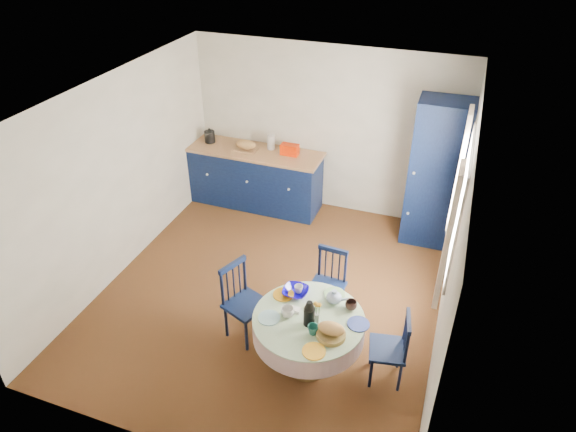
# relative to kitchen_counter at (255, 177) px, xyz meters

# --- Properties ---
(floor) EXTENTS (4.50, 4.50, 0.00)m
(floor) POSITION_rel_kitchen_counter_xyz_m (1.00, -1.90, -0.48)
(floor) COLOR black
(floor) RESTS_ON ground
(ceiling) EXTENTS (4.50, 4.50, 0.00)m
(ceiling) POSITION_rel_kitchen_counter_xyz_m (1.00, -1.90, 2.02)
(ceiling) COLOR white
(ceiling) RESTS_ON wall_back
(wall_back) EXTENTS (4.00, 0.02, 2.50)m
(wall_back) POSITION_rel_kitchen_counter_xyz_m (1.00, 0.35, 0.77)
(wall_back) COLOR white
(wall_back) RESTS_ON floor
(wall_left) EXTENTS (0.02, 4.50, 2.50)m
(wall_left) POSITION_rel_kitchen_counter_xyz_m (-1.00, -1.90, 0.77)
(wall_left) COLOR white
(wall_left) RESTS_ON floor
(wall_right) EXTENTS (0.02, 4.50, 2.50)m
(wall_right) POSITION_rel_kitchen_counter_xyz_m (3.00, -1.90, 0.77)
(wall_right) COLOR white
(wall_right) RESTS_ON floor
(window) EXTENTS (0.10, 1.74, 1.45)m
(window) POSITION_rel_kitchen_counter_xyz_m (2.96, -1.60, 1.05)
(window) COLOR white
(window) RESTS_ON wall_right
(kitchen_counter) EXTENTS (2.08, 0.66, 1.16)m
(kitchen_counter) POSITION_rel_kitchen_counter_xyz_m (0.00, 0.00, 0.00)
(kitchen_counter) COLOR black
(kitchen_counter) RESTS_ON floor
(pantry_cabinet) EXTENTS (0.73, 0.54, 2.05)m
(pantry_cabinet) POSITION_rel_kitchen_counter_xyz_m (2.66, -0.05, 0.55)
(pantry_cabinet) COLOR black
(pantry_cabinet) RESTS_ON floor
(dining_table) EXTENTS (1.15, 1.12, 0.95)m
(dining_table) POSITION_rel_kitchen_counter_xyz_m (1.79, -2.85, 0.08)
(dining_table) COLOR #523717
(dining_table) RESTS_ON floor
(chair_left) EXTENTS (0.52, 0.53, 0.92)m
(chair_left) POSITION_rel_kitchen_counter_xyz_m (0.97, -2.64, -0.01)
(chair_left) COLOR black
(chair_left) RESTS_ON floor
(chair_far) EXTENTS (0.41, 0.40, 0.86)m
(chair_far) POSITION_rel_kitchen_counter_xyz_m (1.75, -2.02, -0.04)
(chair_far) COLOR black
(chair_far) RESTS_ON floor
(chair_right) EXTENTS (0.41, 0.43, 0.83)m
(chair_right) POSITION_rel_kitchen_counter_xyz_m (2.60, -2.72, -0.06)
(chair_right) COLOR black
(chair_right) RESTS_ON floor
(mug_a) EXTENTS (0.13, 0.13, 0.10)m
(mug_a) POSITION_rel_kitchen_counter_xyz_m (1.57, -2.89, 0.25)
(mug_a) COLOR silver
(mug_a) RESTS_ON dining_table
(mug_b) EXTENTS (0.11, 0.11, 0.10)m
(mug_b) POSITION_rel_kitchen_counter_xyz_m (1.88, -3.03, 0.25)
(mug_b) COLOR #296F64
(mug_b) RESTS_ON dining_table
(mug_c) EXTENTS (0.12, 0.12, 0.09)m
(mug_c) POSITION_rel_kitchen_counter_xyz_m (2.14, -2.58, 0.24)
(mug_c) COLOR black
(mug_c) RESTS_ON dining_table
(mug_d) EXTENTS (0.09, 0.09, 0.09)m
(mug_d) POSITION_rel_kitchen_counter_xyz_m (1.56, -2.52, 0.24)
(mug_d) COLOR silver
(mug_d) RESTS_ON dining_table
(cobalt_bowl) EXTENTS (0.27, 0.27, 0.07)m
(cobalt_bowl) POSITION_rel_kitchen_counter_xyz_m (1.54, -2.56, 0.23)
(cobalt_bowl) COLOR #09027B
(cobalt_bowl) RESTS_ON dining_table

